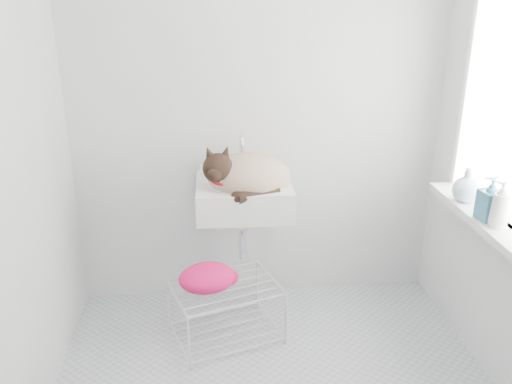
{
  "coord_description": "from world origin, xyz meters",
  "views": [
    {
      "loc": [
        -0.28,
        -2.04,
        1.85
      ],
      "look_at": [
        -0.06,
        0.5,
        0.88
      ],
      "focal_mm": 37.08,
      "sensor_mm": 36.0,
      "label": 1
    }
  ],
  "objects": [
    {
      "name": "back_wall",
      "position": [
        0.0,
        1.0,
        1.25
      ],
      "size": [
        2.2,
        0.02,
        2.5
      ],
      "primitive_type": "cube",
      "color": "white",
      "rests_on": "ground"
    },
    {
      "name": "window_frame",
      "position": [
        1.07,
        0.2,
        1.35
      ],
      "size": [
        0.04,
        0.9,
        1.1
      ],
      "primitive_type": "cube",
      "color": "white",
      "rests_on": "right_wall"
    },
    {
      "name": "windowsill",
      "position": [
        1.01,
        0.2,
        0.83
      ],
      "size": [
        0.16,
        0.88,
        0.04
      ],
      "primitive_type": "cube",
      "color": "white",
      "rests_on": "right_wall"
    },
    {
      "name": "sink",
      "position": [
        -0.11,
        0.74,
        0.85
      ],
      "size": [
        0.53,
        0.46,
        0.21
      ],
      "primitive_type": "cube",
      "color": "white",
      "rests_on": "back_wall"
    },
    {
      "name": "faucet",
      "position": [
        -0.11,
        0.92,
        0.99
      ],
      "size": [
        0.19,
        0.13,
        0.19
      ],
      "primitive_type": null,
      "color": "silver",
      "rests_on": "sink"
    },
    {
      "name": "cat",
      "position": [
        -0.09,
        0.72,
        0.89
      ],
      "size": [
        0.49,
        0.39,
        0.31
      ],
      "rotation": [
        0.0,
        0.0,
        0.03
      ],
      "color": "#C9B094",
      "rests_on": "sink"
    },
    {
      "name": "wire_rack",
      "position": [
        -0.22,
        0.5,
        0.15
      ],
      "size": [
        0.65,
        0.55,
        0.33
      ],
      "primitive_type": "cube",
      "rotation": [
        0.0,
        0.0,
        0.33
      ],
      "color": "silver",
      "rests_on": "floor"
    },
    {
      "name": "towel",
      "position": [
        -0.32,
        0.48,
        0.36
      ],
      "size": [
        0.36,
        0.29,
        0.13
      ],
      "primitive_type": "ellipsoid",
      "rotation": [
        0.0,
        0.0,
        0.23
      ],
      "color": "red",
      "rests_on": "wire_rack"
    },
    {
      "name": "bottle_a",
      "position": [
        1.0,
        0.04,
        0.85
      ],
      "size": [
        0.1,
        0.1,
        0.18
      ],
      "primitive_type": "imported",
      "rotation": [
        0.0,
        0.0,
        4.14
      ],
      "color": "white",
      "rests_on": "windowsill"
    },
    {
      "name": "bottle_b",
      "position": [
        1.0,
        0.12,
        0.85
      ],
      "size": [
        0.11,
        0.11,
        0.21
      ],
      "primitive_type": "imported",
      "rotation": [
        0.0,
        0.0,
        4.84
      ],
      "color": "teal",
      "rests_on": "windowsill"
    },
    {
      "name": "bottle_c",
      "position": [
        1.0,
        0.36,
        0.85
      ],
      "size": [
        0.17,
        0.17,
        0.18
      ],
      "primitive_type": "imported",
      "rotation": [
        0.0,
        0.0,
        4.44
      ],
      "color": "silver",
      "rests_on": "windowsill"
    }
  ]
}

